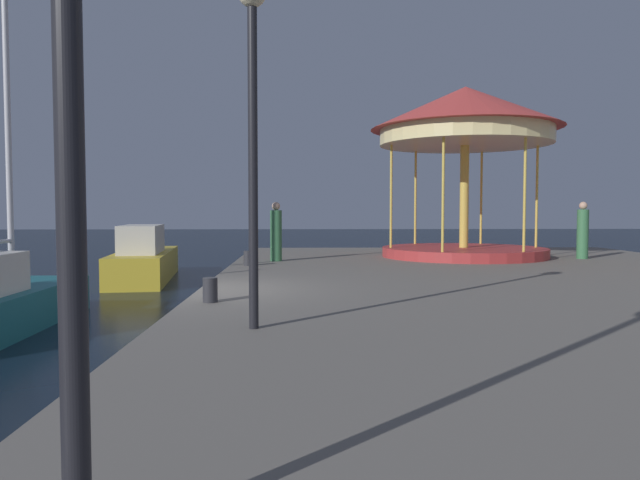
{
  "coord_description": "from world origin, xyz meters",
  "views": [
    {
      "loc": [
        1.94,
        -11.09,
        2.29
      ],
      "look_at": [
        2.42,
        4.0,
        1.53
      ],
      "focal_mm": 33.09,
      "sensor_mm": 36.0,
      "label": 1
    }
  ],
  "objects_px": {
    "motorboat_yellow": "(144,260)",
    "bollard_center": "(248,258)",
    "bollard_south": "(210,290)",
    "lamp_post_mid_promenade": "(253,91)",
    "person_near_carousel": "(276,234)",
    "carousel": "(465,131)",
    "person_mid_promenade": "(583,232)"
  },
  "relations": [
    {
      "from": "bollard_center",
      "to": "bollard_south",
      "type": "bearing_deg",
      "value": -90.39
    },
    {
      "from": "carousel",
      "to": "bollard_south",
      "type": "relative_size",
      "value": 14.97
    },
    {
      "from": "person_mid_promenade",
      "to": "carousel",
      "type": "bearing_deg",
      "value": 166.64
    },
    {
      "from": "person_near_carousel",
      "to": "motorboat_yellow",
      "type": "bearing_deg",
      "value": 155.65
    },
    {
      "from": "motorboat_yellow",
      "to": "carousel",
      "type": "xyz_separation_m",
      "value": [
        10.32,
        -0.6,
        4.12
      ]
    },
    {
      "from": "bollard_center",
      "to": "carousel",
      "type": "bearing_deg",
      "value": 22.75
    },
    {
      "from": "bollard_south",
      "to": "bollard_center",
      "type": "bearing_deg",
      "value": 89.61
    },
    {
      "from": "motorboat_yellow",
      "to": "bollard_center",
      "type": "bearing_deg",
      "value": -42.6
    },
    {
      "from": "lamp_post_mid_promenade",
      "to": "bollard_center",
      "type": "height_order",
      "value": "lamp_post_mid_promenade"
    },
    {
      "from": "bollard_center",
      "to": "person_near_carousel",
      "type": "height_order",
      "value": "person_near_carousel"
    },
    {
      "from": "lamp_post_mid_promenade",
      "to": "bollard_south",
      "type": "relative_size",
      "value": 10.87
    },
    {
      "from": "person_near_carousel",
      "to": "carousel",
      "type": "bearing_deg",
      "value": 13.06
    },
    {
      "from": "carousel",
      "to": "person_near_carousel",
      "type": "height_order",
      "value": "carousel"
    },
    {
      "from": "carousel",
      "to": "bollard_center",
      "type": "distance_m",
      "value": 8.14
    },
    {
      "from": "person_near_carousel",
      "to": "person_mid_promenade",
      "type": "distance_m",
      "value": 9.42
    },
    {
      "from": "carousel",
      "to": "bollard_south",
      "type": "height_order",
      "value": "carousel"
    },
    {
      "from": "lamp_post_mid_promenade",
      "to": "person_near_carousel",
      "type": "xyz_separation_m",
      "value": [
        -0.14,
        9.88,
        -2.16
      ]
    },
    {
      "from": "lamp_post_mid_promenade",
      "to": "person_mid_promenade",
      "type": "height_order",
      "value": "lamp_post_mid_promenade"
    },
    {
      "from": "bollard_center",
      "to": "bollard_south",
      "type": "xyz_separation_m",
      "value": [
        -0.04,
        -6.32,
        0.0
      ]
    },
    {
      "from": "carousel",
      "to": "person_mid_promenade",
      "type": "xyz_separation_m",
      "value": [
        3.46,
        -0.82,
        -3.18
      ]
    },
    {
      "from": "motorboat_yellow",
      "to": "bollard_south",
      "type": "distance_m",
      "value": 10.38
    },
    {
      "from": "motorboat_yellow",
      "to": "lamp_post_mid_promenade",
      "type": "bearing_deg",
      "value": -69.14
    },
    {
      "from": "carousel",
      "to": "person_mid_promenade",
      "type": "relative_size",
      "value": 3.41
    },
    {
      "from": "motorboat_yellow",
      "to": "person_mid_promenade",
      "type": "distance_m",
      "value": 13.89
    },
    {
      "from": "bollard_center",
      "to": "person_near_carousel",
      "type": "distance_m",
      "value": 1.68
    },
    {
      "from": "person_near_carousel",
      "to": "bollard_south",
      "type": "bearing_deg",
      "value": -95.46
    },
    {
      "from": "motorboat_yellow",
      "to": "carousel",
      "type": "height_order",
      "value": "carousel"
    },
    {
      "from": "lamp_post_mid_promenade",
      "to": "bollard_center",
      "type": "bearing_deg",
      "value": 95.64
    },
    {
      "from": "motorboat_yellow",
      "to": "bollard_center",
      "type": "relative_size",
      "value": 15.09
    },
    {
      "from": "person_near_carousel",
      "to": "person_mid_promenade",
      "type": "relative_size",
      "value": 0.99
    },
    {
      "from": "bollard_south",
      "to": "person_mid_promenade",
      "type": "xyz_separation_m",
      "value": [
        10.14,
        8.28,
        0.62
      ]
    },
    {
      "from": "lamp_post_mid_promenade",
      "to": "bollard_center",
      "type": "distance_m",
      "value": 8.96
    }
  ]
}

